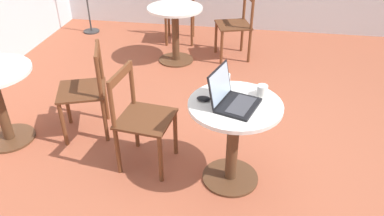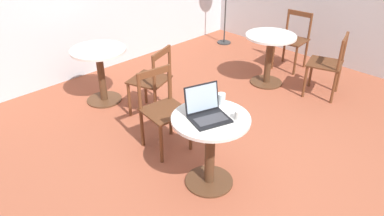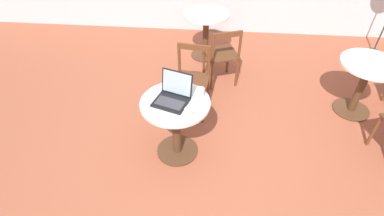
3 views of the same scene
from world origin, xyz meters
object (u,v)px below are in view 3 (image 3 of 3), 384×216
at_px(cafe_table_mid, 365,78).
at_px(mug, 189,112).
at_px(chair_near_back, 191,80).
at_px(mouse, 178,86).
at_px(chair_far_front, 222,55).
at_px(cafe_table_far, 206,27).
at_px(cafe_table_near, 176,118).
at_px(laptop, 173,96).
at_px(drinking_glass, 201,93).

bearing_deg(cafe_table_mid, mug, -151.75).
distance_m(chair_near_back, mouse, 0.59).
xyz_separation_m(cafe_table_mid, mouse, (-2.12, -0.65, 0.23)).
bearing_deg(mug, chair_far_front, 79.13).
bearing_deg(cafe_table_mid, mouse, -163.01).
distance_m(cafe_table_far, chair_far_front, 0.75).
distance_m(cafe_table_mid, chair_near_back, 2.04).
xyz_separation_m(cafe_table_mid, cafe_table_far, (-1.93, 1.18, 0.00)).
xyz_separation_m(cafe_table_far, mouse, (-0.19, -1.82, 0.23)).
relative_size(cafe_table_near, mouse, 7.08).
height_order(chair_far_front, mouse, chair_far_front).
distance_m(chair_far_front, laptop, 1.44).
distance_m(chair_near_back, mug, 0.97).
bearing_deg(cafe_table_near, mug, -50.20).
bearing_deg(chair_near_back, cafe_table_mid, 3.91).
bearing_deg(mug, cafe_table_mid, 28.25).
bearing_deg(mug, cafe_table_near, 129.80).
distance_m(laptop, drinking_glass, 0.27).
distance_m(cafe_table_mid, laptop, 2.33).
relative_size(mouse, drinking_glass, 0.97).
relative_size(chair_near_back, mouse, 8.42).
height_order(cafe_table_far, chair_near_back, chair_near_back).
height_order(cafe_table_far, mug, mug).
xyz_separation_m(cafe_table_mid, drinking_glass, (-1.89, -0.78, 0.26)).
distance_m(mug, drinking_glass, 0.29).
distance_m(cafe_table_far, drinking_glass, 1.98).
bearing_deg(chair_far_front, laptop, -109.52).
height_order(cafe_table_near, drinking_glass, drinking_glass).
bearing_deg(cafe_table_far, laptop, -96.04).
bearing_deg(mug, laptop, 130.55).
distance_m(chair_near_back, laptop, 0.79).
bearing_deg(laptop, mouse, 82.72).
bearing_deg(laptop, chair_near_back, 80.96).
height_order(cafe_table_far, chair_far_front, chair_far_front).
relative_size(cafe_table_near, cafe_table_mid, 1.00).
relative_size(chair_near_back, drinking_glass, 8.13).
height_order(chair_near_back, mug, chair_near_back).
bearing_deg(cafe_table_near, cafe_table_far, 84.69).
bearing_deg(mouse, cafe_table_far, 84.11).
bearing_deg(mouse, chair_near_back, 80.26).
relative_size(cafe_table_far, mug, 6.20).
bearing_deg(cafe_table_far, cafe_table_near, -95.31).
bearing_deg(cafe_table_far, drinking_glass, -88.64).
bearing_deg(cafe_table_mid, chair_far_front, 164.41).
relative_size(chair_near_back, laptop, 2.15).
distance_m(cafe_table_mid, cafe_table_far, 2.26).
xyz_separation_m(cafe_table_mid, chair_near_back, (-2.03, -0.14, -0.06)).
xyz_separation_m(chair_far_front, mouse, (-0.44, -1.12, 0.29)).
height_order(chair_far_front, drinking_glass, chair_far_front).
distance_m(chair_near_back, drinking_glass, 0.73).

